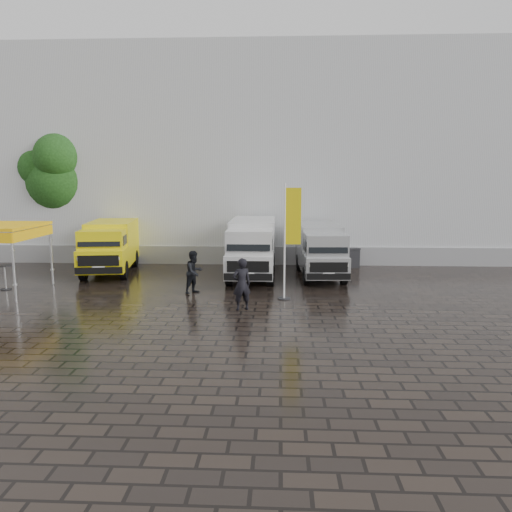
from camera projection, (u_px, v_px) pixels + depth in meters
The scene contains 12 objects.
ground at pixel (269, 299), 19.77m from camera, with size 120.00×120.00×0.00m, color black.
exhibition_hall at pixel (303, 159), 34.53m from camera, with size 44.00×16.00×12.00m, color silver.
hall_plinth at pixel (308, 256), 27.44m from camera, with size 44.00×0.15×1.00m, color gray.
van_yellow at pixel (110, 248), 25.03m from camera, with size 2.13×5.53×2.55m, color yellow, non-canonical shape.
van_white at pixel (252, 249), 24.01m from camera, with size 2.09×6.28×2.72m, color silver, non-canonical shape.
van_silver at pixel (320, 251), 24.10m from camera, with size 1.91×5.74×2.49m, color #B5B8BA, non-canonical shape.
flagpole at pixel (289, 236), 19.40m from camera, with size 0.88×0.50×4.56m.
tree at pixel (62, 177), 29.07m from camera, with size 4.17×4.22×7.49m.
cocktail_table at pixel (5, 277), 21.39m from camera, with size 0.60×0.60×1.06m, color black.
wheelie_bin at pixel (353, 258), 26.70m from camera, with size 0.63×0.63×1.04m, color black.
person_front at pixel (242, 284), 18.03m from camera, with size 0.70×0.46×1.91m, color black.
person_tent at pixel (194, 272), 20.66m from camera, with size 0.86×0.67×1.78m, color black.
Camera 1 is at (0.42, -19.26, 4.77)m, focal length 35.00 mm.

